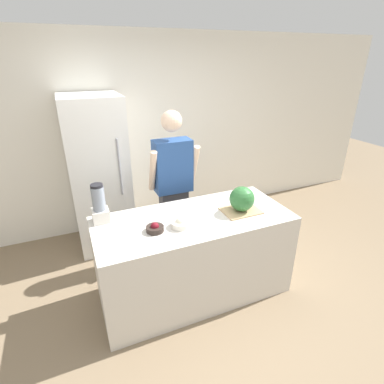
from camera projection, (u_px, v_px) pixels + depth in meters
name	position (u px, v px, depth m)	size (l,w,h in m)	color
ground_plane	(211.00, 318.00, 2.86)	(14.00, 14.00, 0.00)	#7F6B51
wall_back	(144.00, 134.00, 4.13)	(8.00, 0.06, 2.60)	white
counter_island	(194.00, 256.00, 3.03)	(1.88, 0.83, 0.88)	beige
refrigerator	(99.00, 175.00, 3.68)	(0.67, 0.74, 1.90)	white
person	(173.00, 185.00, 3.47)	(0.56, 0.28, 1.77)	#333338
cutting_board	(241.00, 211.00, 2.95)	(0.37, 0.27, 0.01)	tan
watermelon	(242.00, 199.00, 2.90)	(0.24, 0.24, 0.24)	#2D6B33
bowl_cherries	(155.00, 228.00, 2.61)	(0.16, 0.16, 0.08)	#2D231E
bowl_cream	(180.00, 223.00, 2.68)	(0.17, 0.17, 0.10)	white
blender	(99.00, 206.00, 2.72)	(0.15, 0.15, 0.37)	silver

